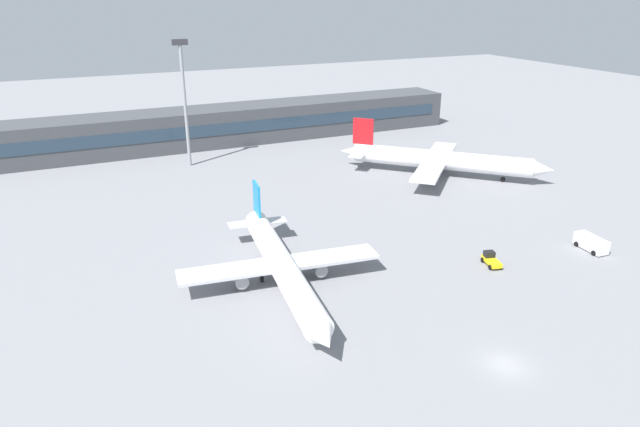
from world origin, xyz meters
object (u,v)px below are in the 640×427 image
airplane_near (282,266)px  baggage_tug_yellow (491,260)px  airplane_mid (442,160)px  floodlight_tower_west (184,95)px  service_van_white (591,243)px

airplane_near → baggage_tug_yellow: size_ratio=9.90×
airplane_near → airplane_mid: airplane_mid is taller
floodlight_tower_west → service_van_white: bearing=-57.4°
airplane_mid → floodlight_tower_west: floodlight_tower_west is taller
airplane_mid → baggage_tug_yellow: size_ratio=8.68×
airplane_mid → airplane_near: bearing=-147.1°
airplane_near → service_van_white: size_ratio=7.14×
service_van_white → baggage_tug_yellow: bearing=172.0°
airplane_mid → service_van_white: bearing=-92.4°
baggage_tug_yellow → service_van_white: size_ratio=0.72×
floodlight_tower_west → airplane_near: bearing=-91.6°
airplane_mid → floodlight_tower_west: size_ratio=1.25×
airplane_mid → baggage_tug_yellow: airplane_mid is taller
service_van_white → floodlight_tower_west: bearing=122.6°
baggage_tug_yellow → service_van_white: bearing=-8.0°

